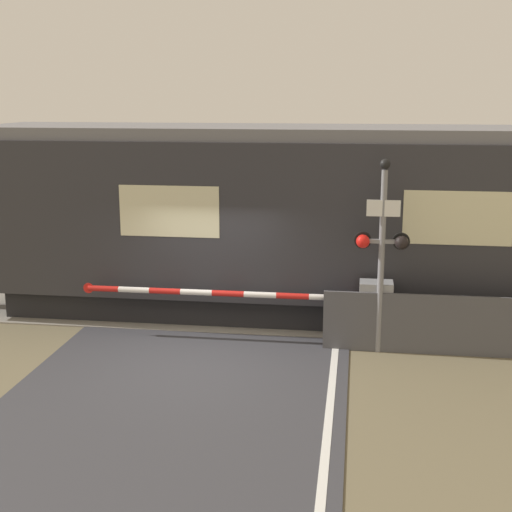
{
  "coord_description": "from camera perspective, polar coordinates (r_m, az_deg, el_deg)",
  "views": [
    {
      "loc": [
        2.68,
        -11.51,
        4.57
      ],
      "look_at": [
        0.79,
        1.72,
        1.51
      ],
      "focal_mm": 50.0,
      "sensor_mm": 36.0,
      "label": 1
    }
  ],
  "objects": [
    {
      "name": "track_bed",
      "position": [
        15.45,
        -2.23,
        -4.22
      ],
      "size": [
        36.0,
        3.2,
        0.13
      ],
      "color": "gray",
      "rests_on": "ground_plane"
    },
    {
      "name": "roadside_fence",
      "position": [
        13.13,
        14.83,
        -5.38
      ],
      "size": [
        4.29,
        0.06,
        1.1
      ],
      "color": "#4C4C51",
      "rests_on": "ground_plane"
    },
    {
      "name": "crossing_barrier",
      "position": [
        13.22,
        7.51,
        -4.36
      ],
      "size": [
        5.87,
        0.44,
        1.24
      ],
      "color": "gray",
      "rests_on": "ground_plane"
    },
    {
      "name": "signal_post",
      "position": [
        12.66,
        10.04,
        0.89
      ],
      "size": [
        0.97,
        0.26,
        3.48
      ],
      "color": "gray",
      "rests_on": "ground_plane"
    },
    {
      "name": "train",
      "position": [
        14.86,
        15.03,
        2.52
      ],
      "size": [
        19.47,
        2.95,
        3.92
      ],
      "color": "black",
      "rests_on": "ground_plane"
    },
    {
      "name": "ground_plane",
      "position": [
        12.67,
        -4.68,
        -8.28
      ],
      "size": [
        80.0,
        80.0,
        0.0
      ],
      "primitive_type": "plane",
      "color": "#6B6047"
    }
  ]
}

